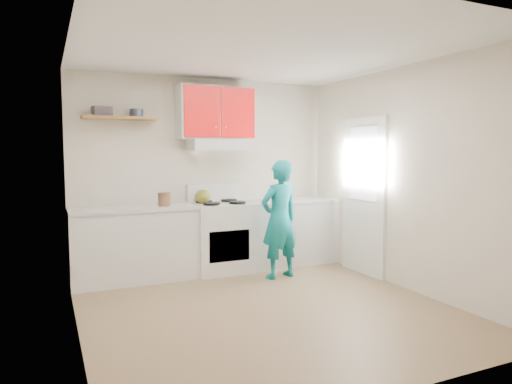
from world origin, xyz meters
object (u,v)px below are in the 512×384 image
tin (137,113)px  kettle (203,197)px  person (279,219)px  stove (221,237)px  crock (164,200)px

tin → kettle: bearing=-7.8°
kettle → person: (0.78, -0.71, -0.26)m
stove → kettle: size_ratio=4.37×
stove → person: (0.57, -0.61, 0.29)m
tin → person: (1.61, -0.82, -1.34)m
tin → crock: tin is taller
kettle → crock: bearing=174.7°
person → crock: bearing=-34.9°
stove → person: bearing=-47.3°
crock → person: bearing=-24.1°
kettle → person: person is taller
crock → tin: bearing=141.0°
stove → tin: 1.94m
crock → stove: bearing=1.6°
stove → kettle: (-0.22, 0.09, 0.55)m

